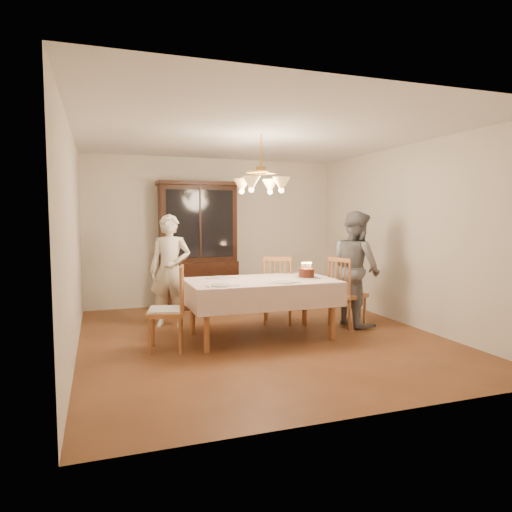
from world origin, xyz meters
name	(u,v)px	position (x,y,z in m)	size (l,w,h in m)	color
ground	(261,337)	(0.00, 0.00, 0.00)	(5.00, 5.00, 0.00)	brown
room_shell	(261,216)	(0.00, 0.00, 1.58)	(5.00, 5.00, 5.00)	white
dining_table	(261,285)	(0.00, 0.00, 0.68)	(1.90, 1.10, 0.76)	brown
china_hutch	(198,247)	(-0.35, 2.25, 1.04)	(1.38, 0.54, 2.16)	black
chair_far_side	(278,293)	(0.50, 0.67, 0.44)	(0.57, 0.56, 1.00)	brown
chair_left_end	(167,312)	(-1.24, -0.19, 0.45)	(0.50, 0.52, 1.00)	brown
chair_right_end	(347,296)	(1.37, 0.18, 0.44)	(0.55, 0.56, 1.00)	brown
elderly_woman	(170,271)	(-1.02, 0.99, 0.80)	(0.59, 0.38, 1.61)	white
adult_in_grey	(356,268)	(1.54, 0.22, 0.83)	(0.80, 0.63, 1.65)	slate
birthday_cake	(306,274)	(0.62, -0.05, 0.82)	(0.30, 0.30, 0.21)	white
place_setting_near_left	(222,285)	(-0.61, -0.35, 0.77)	(0.38, 0.23, 0.02)	white
place_setting_near_right	(284,282)	(0.18, -0.35, 0.77)	(0.41, 0.26, 0.02)	white
place_setting_far_left	(221,277)	(-0.44, 0.32, 0.77)	(0.41, 0.27, 0.02)	white
chandelier	(261,185)	(0.00, 0.00, 1.98)	(0.62, 0.62, 0.73)	#BF8C3F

